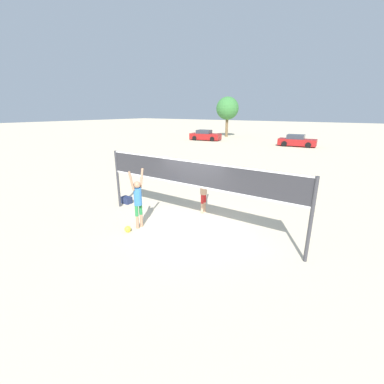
% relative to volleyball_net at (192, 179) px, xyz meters
% --- Properties ---
extents(ground_plane, '(200.00, 200.00, 0.00)m').
position_rel_volleyball_net_xyz_m(ground_plane, '(0.00, 0.00, -1.85)').
color(ground_plane, beige).
extents(volleyball_net, '(7.93, 0.11, 2.50)m').
position_rel_volleyball_net_xyz_m(volleyball_net, '(0.00, 0.00, 0.00)').
color(volleyball_net, '#38383D').
rests_on(volleyball_net, ground_plane).
extents(player_spiker, '(0.28, 0.71, 2.17)m').
position_rel_volleyball_net_xyz_m(player_spiker, '(-1.61, -1.07, -0.70)').
color(player_spiker, tan).
rests_on(player_spiker, ground_plane).
extents(player_blocker, '(0.28, 0.69, 2.03)m').
position_rel_volleyball_net_xyz_m(player_blocker, '(-0.41, 1.45, -0.78)').
color(player_blocker, tan).
rests_on(player_blocker, ground_plane).
extents(volleyball, '(0.23, 0.23, 0.23)m').
position_rel_volleyball_net_xyz_m(volleyball, '(-1.68, -1.58, -1.73)').
color(volleyball, yellow).
rests_on(volleyball, ground_plane).
extents(gear_bag, '(0.47, 0.33, 0.31)m').
position_rel_volleyball_net_xyz_m(gear_bag, '(-3.99, 0.45, -1.69)').
color(gear_bag, navy).
rests_on(gear_bag, ground_plane).
extents(parked_car_near, '(4.41, 2.17, 1.38)m').
position_rel_volleyball_net_xyz_m(parked_car_near, '(-2.25, 25.60, -1.22)').
color(parked_car_near, maroon).
rests_on(parked_car_near, ground_plane).
extents(parked_car_mid, '(4.58, 2.49, 1.46)m').
position_rel_volleyball_net_xyz_m(parked_car_mid, '(-14.77, 25.07, -1.18)').
color(parked_car_mid, maroon).
rests_on(parked_car_mid, ground_plane).
extents(tree_left_cluster, '(3.55, 3.55, 6.22)m').
position_rel_volleyball_net_xyz_m(tree_left_cluster, '(-14.65, 31.58, 2.56)').
color(tree_left_cluster, brown).
rests_on(tree_left_cluster, ground_plane).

